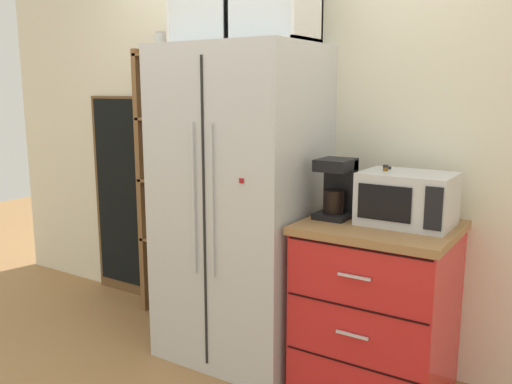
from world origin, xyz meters
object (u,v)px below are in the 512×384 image
chalkboard_menu (125,197)px  refrigerator (241,206)px  bottle_amber (384,197)px  coffee_maker (337,188)px  mug_sage (380,216)px  bottle_clear (387,197)px  microwave (407,199)px

chalkboard_menu → refrigerator: bearing=-14.0°
refrigerator → bottle_amber: refrigerator is taller
coffee_maker → bottle_amber: size_ratio=1.07×
refrigerator → coffee_maker: bearing=3.7°
coffee_maker → mug_sage: coffee_maker is taller
bottle_clear → mug_sage: bearing=-88.7°
microwave → bottle_amber: size_ratio=1.51×
mug_sage → chalkboard_menu: size_ratio=0.07×
microwave → coffee_maker: size_ratio=1.42×
bottle_clear → chalkboard_menu: bearing=174.5°
microwave → chalkboard_menu: bearing=173.8°
microwave → mug_sage: size_ratio=4.19×
bottle_amber → chalkboard_menu: (-2.11, 0.25, -0.27)m
bottle_clear → bottle_amber: bearing=-90.0°
refrigerator → coffee_maker: (0.58, 0.04, 0.15)m
refrigerator → chalkboard_menu: 1.33m
mug_sage → microwave: bearing=31.2°
mug_sage → bottle_amber: (-0.00, 0.06, 0.09)m
microwave → refrigerator: bearing=-175.1°
coffee_maker → mug_sage: size_ratio=2.95×
coffee_maker → chalkboard_menu: bearing=171.4°
chalkboard_menu → coffee_maker: bearing=-8.6°
coffee_maker → mug_sage: (0.25, -0.02, -0.11)m
mug_sage → bottle_amber: size_ratio=0.36×
mug_sage → chalkboard_menu: bearing=171.7°
coffee_maker → chalkboard_menu: (-1.87, 0.28, -0.29)m
mug_sage → bottle_amber: 0.10m
coffee_maker → bottle_clear: 0.26m
refrigerator → mug_sage: refrigerator is taller
mug_sage → refrigerator: bearing=-179.1°
refrigerator → microwave: (0.93, 0.08, 0.13)m
bottle_amber → chalkboard_menu: size_ratio=0.19×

